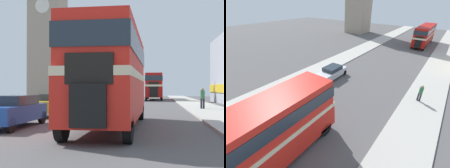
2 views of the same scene
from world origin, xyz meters
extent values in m
plane|color=#565454|center=(0.00, 0.00, 0.00)|extent=(120.00, 120.00, 0.00)
cube|color=red|center=(0.63, 0.45, 1.33)|extent=(2.47, 9.58, 1.63)
cube|color=beige|center=(0.63, 0.45, 2.29)|extent=(2.49, 9.63, 0.30)
cube|color=red|center=(0.63, 0.45, 3.33)|extent=(2.42, 9.39, 1.78)
cube|color=#232D38|center=(0.63, 0.45, 3.42)|extent=(2.49, 9.49, 0.80)
cube|color=black|center=(0.63, -4.44, 1.25)|extent=(1.11, 0.20, 1.30)
cube|color=black|center=(0.63, -4.31, 2.35)|extent=(1.48, 0.12, 0.95)
cylinder|color=black|center=(-0.46, -3.47, 0.54)|extent=(0.28, 1.08, 1.08)
cylinder|color=black|center=(1.72, -3.47, 0.54)|extent=(0.28, 1.08, 1.08)
cylinder|color=black|center=(-0.46, 4.26, 0.54)|extent=(0.28, 1.08, 1.08)
cylinder|color=black|center=(1.72, 4.26, 0.54)|extent=(0.28, 1.08, 1.08)
cube|color=#B2140F|center=(2.15, 35.87, 1.28)|extent=(2.45, 10.48, 1.54)
cube|color=beige|center=(2.15, 35.87, 2.19)|extent=(2.48, 10.53, 0.28)
cube|color=#B2140F|center=(2.15, 35.87, 3.17)|extent=(2.40, 10.27, 1.68)
cube|color=#232D38|center=(2.15, 35.87, 3.26)|extent=(2.48, 10.38, 0.76)
cube|color=black|center=(2.15, 30.53, 1.21)|extent=(1.10, 0.20, 1.23)
cube|color=black|center=(2.15, 30.68, 2.25)|extent=(1.47, 0.12, 0.89)
cylinder|color=black|center=(1.06, 31.50, 0.54)|extent=(0.28, 1.08, 1.08)
cylinder|color=black|center=(3.24, 31.50, 0.54)|extent=(0.28, 1.08, 1.08)
cylinder|color=black|center=(1.06, 40.14, 0.54)|extent=(0.28, 1.08, 1.08)
cylinder|color=black|center=(3.24, 40.14, 0.54)|extent=(0.28, 1.08, 1.08)
cube|color=#1E479E|center=(-3.82, -0.09, 0.65)|extent=(1.66, 4.30, 0.72)
cube|color=#232D38|center=(-3.82, 0.08, 1.23)|extent=(1.46, 2.23, 0.43)
cylinder|color=black|center=(-3.09, -1.79, 0.32)|extent=(0.20, 0.64, 0.64)
cylinder|color=black|center=(-4.55, 1.61, 0.32)|extent=(0.20, 0.64, 0.64)
cylinder|color=black|center=(-3.09, 1.61, 0.32)|extent=(0.20, 0.64, 0.64)
cube|color=gold|center=(-3.84, 5.98, 0.64)|extent=(1.73, 4.31, 0.70)
cube|color=#232D38|center=(-3.84, 6.15, 1.19)|extent=(1.52, 2.24, 0.41)
cylinder|color=black|center=(-4.60, 4.27, 0.32)|extent=(0.20, 0.64, 0.64)
cylinder|color=black|center=(-3.08, 4.27, 0.32)|extent=(0.20, 0.64, 0.64)
cylinder|color=black|center=(-4.60, 7.68, 0.32)|extent=(0.20, 0.64, 0.64)
cylinder|color=black|center=(-3.08, 7.68, 0.32)|extent=(0.20, 0.64, 0.64)
cube|color=silver|center=(-3.71, 11.73, 0.66)|extent=(1.83, 4.22, 0.74)
cube|color=#232D38|center=(-3.71, 11.90, 1.26)|extent=(1.61, 2.20, 0.45)
cylinder|color=black|center=(-4.53, 10.07, 0.32)|extent=(0.20, 0.64, 0.64)
cylinder|color=black|center=(-2.90, 10.07, 0.32)|extent=(0.20, 0.64, 0.64)
cylinder|color=black|center=(-4.53, 13.40, 0.32)|extent=(0.20, 0.64, 0.64)
cylinder|color=black|center=(-2.90, 13.40, 0.32)|extent=(0.20, 0.64, 0.64)
cylinder|color=#282833|center=(6.20, 12.84, 0.54)|extent=(0.16, 0.16, 0.84)
cylinder|color=#282833|center=(6.39, 12.84, 0.54)|extent=(0.16, 0.16, 0.84)
cylinder|color=#336B42|center=(6.29, 12.84, 1.29)|extent=(0.35, 0.35, 0.66)
sphere|color=tan|center=(6.29, 12.84, 1.73)|extent=(0.23, 0.23, 0.23)
cube|color=tan|center=(-16.70, 39.98, 9.69)|extent=(5.58, 5.58, 19.38)
cylinder|color=silver|center=(-16.70, 37.14, 15.89)|extent=(2.51, 0.10, 2.51)
cube|color=gold|center=(9.86, 26.16, 1.77)|extent=(0.12, 9.99, 0.97)
camera|label=1|loc=(2.65, -13.38, 1.75)|focal=50.00mm
camera|label=2|loc=(7.22, -1.44, 8.80)|focal=24.00mm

